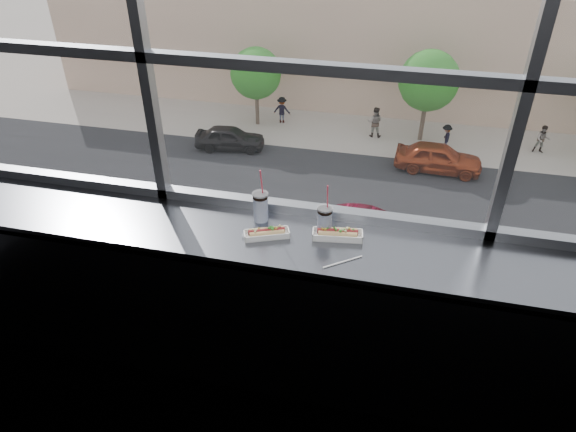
% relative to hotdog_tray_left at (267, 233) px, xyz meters
% --- Properties ---
extents(wall_back_lower, '(6.00, 0.00, 6.00)m').
position_rel_hotdog_tray_left_xyz_m(wall_back_lower, '(0.24, 0.29, -0.58)').
color(wall_back_lower, black).
rests_on(wall_back_lower, ground).
extents(window_glass, '(6.00, 0.00, 6.00)m').
position_rel_hotdog_tray_left_xyz_m(window_glass, '(0.24, 0.31, 1.17)').
color(window_glass, silver).
rests_on(window_glass, ground).
extents(window_mullions, '(6.00, 0.08, 2.40)m').
position_rel_hotdog_tray_left_xyz_m(window_mullions, '(0.24, 0.29, 1.17)').
color(window_mullions, gray).
rests_on(window_mullions, ground).
extents(counter, '(6.00, 0.55, 0.06)m').
position_rel_hotdog_tray_left_xyz_m(counter, '(0.24, 0.02, -0.06)').
color(counter, slate).
rests_on(counter, ground).
extents(counter_fascia, '(6.00, 0.04, 1.04)m').
position_rel_hotdog_tray_left_xyz_m(counter_fascia, '(0.24, -0.24, -0.58)').
color(counter_fascia, slate).
rests_on(counter_fascia, ground).
extents(hotdog_tray_left, '(0.27, 0.18, 0.06)m').
position_rel_hotdog_tray_left_xyz_m(hotdog_tray_left, '(0.00, 0.00, 0.00)').
color(hotdog_tray_left, white).
rests_on(hotdog_tray_left, counter).
extents(hotdog_tray_right, '(0.30, 0.13, 0.07)m').
position_rel_hotdog_tray_left_xyz_m(hotdog_tray_right, '(0.40, 0.08, 0.00)').
color(hotdog_tray_right, white).
rests_on(hotdog_tray_right, counter).
extents(soda_cup_left, '(0.10, 0.10, 0.35)m').
position_rel_hotdog_tray_left_xyz_m(soda_cup_left, '(-0.08, 0.16, 0.08)').
color(soda_cup_left, white).
rests_on(soda_cup_left, counter).
extents(soda_cup_right, '(0.09, 0.09, 0.34)m').
position_rel_hotdog_tray_left_xyz_m(soda_cup_right, '(0.31, 0.11, 0.07)').
color(soda_cup_right, white).
rests_on(soda_cup_right, counter).
extents(loose_straw, '(0.19, 0.15, 0.01)m').
position_rel_hotdog_tray_left_xyz_m(loose_straw, '(0.46, -0.13, -0.02)').
color(loose_straw, white).
rests_on(loose_straw, counter).
extents(wrapper, '(0.10, 0.07, 0.02)m').
position_rel_hotdog_tray_left_xyz_m(wrapper, '(-0.09, -0.03, -0.01)').
color(wrapper, silver).
rests_on(wrapper, counter).
extents(plaza_ground, '(120.00, 120.00, 0.00)m').
position_rel_hotdog_tray_left_xyz_m(plaza_ground, '(0.24, 43.79, -12.13)').
color(plaza_ground, '#9D9287').
rests_on(plaza_ground, ground).
extents(plaza_near, '(50.00, 14.00, 0.04)m').
position_rel_hotdog_tray_left_xyz_m(plaza_near, '(0.24, 7.29, -12.11)').
color(plaza_near, '#9D9287').
rests_on(plaza_near, plaza_ground).
extents(street_asphalt, '(80.00, 10.00, 0.06)m').
position_rel_hotdog_tray_left_xyz_m(street_asphalt, '(0.24, 20.29, -12.10)').
color(street_asphalt, black).
rests_on(street_asphalt, plaza_ground).
extents(far_sidewalk, '(80.00, 6.00, 0.04)m').
position_rel_hotdog_tray_left_xyz_m(far_sidewalk, '(0.24, 28.29, -12.11)').
color(far_sidewalk, '#9D9287').
rests_on(far_sidewalk, plaza_ground).
extents(far_building, '(50.00, 14.00, 8.00)m').
position_rel_hotdog_tray_left_xyz_m(far_building, '(0.24, 38.29, -8.13)').
color(far_building, tan).
rests_on(far_building, plaza_ground).
extents(car_far_a, '(3.11, 5.90, 1.88)m').
position_rel_hotdog_tray_left_xyz_m(car_far_a, '(-9.18, 24.29, -11.13)').
color(car_far_a, black).
rests_on(car_far_a, street_asphalt).
extents(car_near_d, '(2.39, 5.66, 1.88)m').
position_rel_hotdog_tray_left_xyz_m(car_near_d, '(7.64, 16.29, -11.12)').
color(car_near_d, white).
rests_on(car_near_d, street_asphalt).
extents(car_near_c, '(3.06, 6.71, 2.20)m').
position_rel_hotdog_tray_left_xyz_m(car_near_c, '(-0.03, 16.29, -10.97)').
color(car_near_c, '#590217').
rests_on(car_near_c, street_asphalt).
extents(car_near_b, '(2.60, 5.81, 1.91)m').
position_rel_hotdog_tray_left_xyz_m(car_near_b, '(-8.72, 16.29, -11.11)').
color(car_near_b, black).
rests_on(car_near_b, street_asphalt).
extents(car_far_b, '(2.93, 6.52, 2.14)m').
position_rel_hotdog_tray_left_xyz_m(car_far_b, '(2.93, 24.29, -11.00)').
color(car_far_b, '#983112').
rests_on(car_far_b, street_asphalt).
extents(pedestrian_a, '(0.93, 0.70, 2.10)m').
position_rel_hotdog_tray_left_xyz_m(pedestrian_a, '(-7.11, 28.92, -11.04)').
color(pedestrian_a, '#66605B').
rests_on(pedestrian_a, far_sidewalk).
extents(pedestrian_c, '(0.63, 0.84, 1.90)m').
position_rel_hotdog_tray_left_xyz_m(pedestrian_c, '(3.39, 27.18, -11.14)').
color(pedestrian_c, '#66605B').
rests_on(pedestrian_c, far_sidewalk).
extents(pedestrian_d, '(0.90, 0.68, 2.03)m').
position_rel_hotdog_tray_left_xyz_m(pedestrian_d, '(8.92, 28.07, -11.07)').
color(pedestrian_d, '#66605B').
rests_on(pedestrian_d, far_sidewalk).
extents(pedestrian_b, '(1.03, 0.77, 2.31)m').
position_rel_hotdog_tray_left_xyz_m(pedestrian_b, '(-0.93, 28.09, -10.93)').
color(pedestrian_b, '#66605B').
rests_on(pedestrian_b, far_sidewalk).
extents(tree_left, '(3.25, 3.25, 5.08)m').
position_rel_hotdog_tray_left_xyz_m(tree_left, '(-8.63, 28.29, -8.68)').
color(tree_left, '#47382B').
rests_on(tree_left, far_sidewalk).
extents(tree_center, '(3.58, 3.58, 5.60)m').
position_rel_hotdog_tray_left_xyz_m(tree_center, '(1.96, 28.29, -8.33)').
color(tree_center, '#47382B').
rests_on(tree_center, far_sidewalk).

